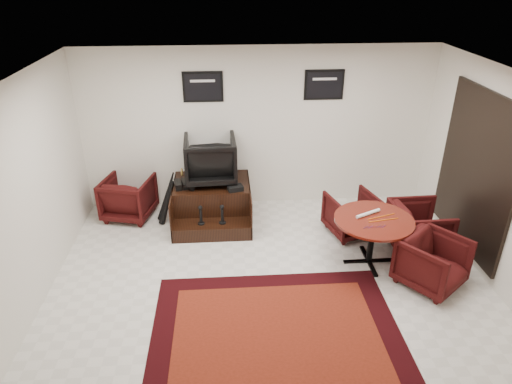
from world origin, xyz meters
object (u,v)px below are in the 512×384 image
(shine_podium, at_px, (212,203))
(armchair_side, at_px, (128,195))
(shine_chair, at_px, (210,157))
(table_chair_back, at_px, (352,212))
(table_chair_window, at_px, (419,225))
(meeting_table, at_px, (373,224))
(table_chair_corner, at_px, (433,260))

(shine_podium, xyz_separation_m, armchair_side, (-1.43, 0.19, 0.10))
(shine_chair, relative_size, table_chair_back, 1.15)
(armchair_side, height_order, table_chair_window, table_chair_window)
(meeting_table, relative_size, table_chair_back, 1.50)
(table_chair_window, relative_size, table_chair_corner, 1.02)
(armchair_side, bearing_deg, shine_chair, -168.38)
(table_chair_corner, bearing_deg, shine_chair, 106.38)
(shine_podium, height_order, table_chair_back, table_chair_back)
(table_chair_back, relative_size, table_chair_window, 0.92)
(shine_podium, relative_size, meeting_table, 1.18)
(shine_chair, xyz_separation_m, table_chair_corner, (2.99, -2.15, -0.69))
(shine_chair, xyz_separation_m, table_chair_back, (2.25, -0.74, -0.71))
(table_chair_back, bearing_deg, table_chair_corner, 102.30)
(shine_chair, distance_m, armchair_side, 1.58)
(table_chair_window, bearing_deg, meeting_table, 108.79)
(shine_podium, relative_size, shine_chair, 1.54)
(shine_podium, bearing_deg, meeting_table, -31.99)
(table_chair_back, height_order, table_chair_window, table_chair_window)
(shine_podium, bearing_deg, table_chair_window, -19.91)
(table_chair_window, height_order, table_chair_corner, table_chair_window)
(shine_podium, relative_size, table_chair_corner, 1.66)
(table_chair_back, bearing_deg, shine_chair, -33.79)
(table_chair_back, xyz_separation_m, table_chair_window, (0.90, -0.53, 0.03))
(shine_chair, distance_m, table_chair_corner, 3.74)
(armchair_side, distance_m, table_chair_corner, 4.93)
(table_chair_window, bearing_deg, shine_podium, 68.60)
(shine_podium, distance_m, table_chair_window, 3.35)
(meeting_table, bearing_deg, table_chair_back, 94.55)
(shine_chair, relative_size, table_chair_window, 1.06)
(shine_podium, distance_m, armchair_side, 1.44)
(shine_podium, xyz_separation_m, table_chair_back, (2.25, -0.61, 0.07))
(shine_chair, relative_size, table_chair_corner, 1.08)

